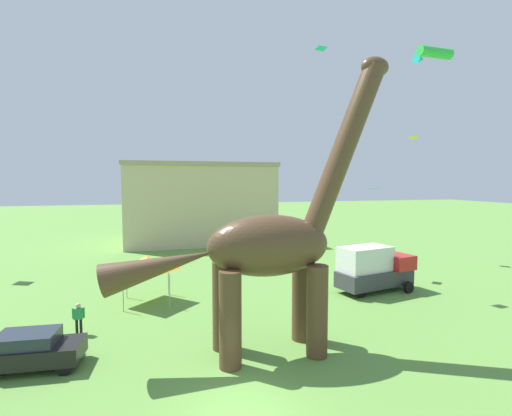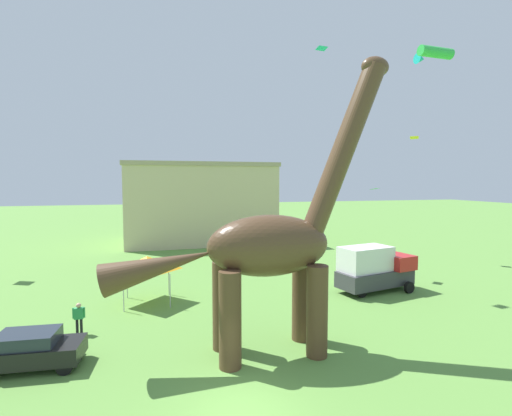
% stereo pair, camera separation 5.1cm
% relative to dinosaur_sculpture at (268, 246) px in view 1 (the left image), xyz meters
% --- Properties ---
extents(ground_plane, '(240.00, 240.00, 0.00)m').
position_rel_dinosaur_sculpture_xyz_m(ground_plane, '(-2.12, -4.02, -4.90)').
color(ground_plane, '#5B8E3D').
extents(dinosaur_sculpture, '(12.95, 2.74, 13.54)m').
position_rel_dinosaur_sculpture_xyz_m(dinosaur_sculpture, '(0.00, 0.00, 0.00)').
color(dinosaur_sculpture, '#513823').
rests_on(dinosaur_sculpture, ground_plane).
extents(parked_sedan_left, '(4.32, 2.10, 1.55)m').
position_rel_dinosaur_sculpture_xyz_m(parked_sedan_left, '(-9.97, 1.13, -4.09)').
color(parked_sedan_left, black).
rests_on(parked_sedan_left, ground_plane).
extents(parked_box_truck, '(5.92, 3.24, 3.20)m').
position_rel_dinosaur_sculpture_xyz_m(parked_box_truck, '(9.95, 7.00, -3.25)').
color(parked_box_truck, '#38383D').
rests_on(parked_box_truck, ground_plane).
extents(person_near_flyer, '(0.60, 0.27, 1.61)m').
position_rel_dinosaur_sculpture_xyz_m(person_near_flyer, '(-8.66, 4.40, -3.92)').
color(person_near_flyer, black).
rests_on(person_near_flyer, ground_plane).
extents(festival_canopy_tent, '(3.15, 3.15, 3.00)m').
position_rel_dinosaur_sculpture_xyz_m(festival_canopy_tent, '(-5.40, 8.58, -2.35)').
color(festival_canopy_tent, '#B2B2B7').
rests_on(festival_canopy_tent, ground_plane).
extents(kite_near_low, '(0.82, 0.65, 0.15)m').
position_rel_dinosaur_sculpture_xyz_m(kite_near_low, '(7.06, 9.86, 12.53)').
color(kite_near_low, '#19B2B7').
extents(kite_high_right, '(0.97, 0.93, 0.11)m').
position_rel_dinosaur_sculpture_xyz_m(kite_high_right, '(12.25, 10.69, 2.25)').
color(kite_high_right, green).
extents(kite_high_left, '(2.50, 2.14, 0.73)m').
position_rel_dinosaur_sculpture_xyz_m(kite_high_left, '(13.07, 5.62, 11.29)').
color(kite_high_left, green).
extents(kite_drifting, '(0.96, 0.93, 0.23)m').
position_rel_dinosaur_sculpture_xyz_m(kite_drifting, '(19.86, 15.83, 7.16)').
color(kite_drifting, yellow).
extents(background_building_block, '(18.31, 11.82, 10.05)m').
position_rel_dinosaur_sculpture_xyz_m(background_building_block, '(0.59, 32.59, 0.14)').
color(background_building_block, '#CCB78E').
rests_on(background_building_block, ground_plane).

